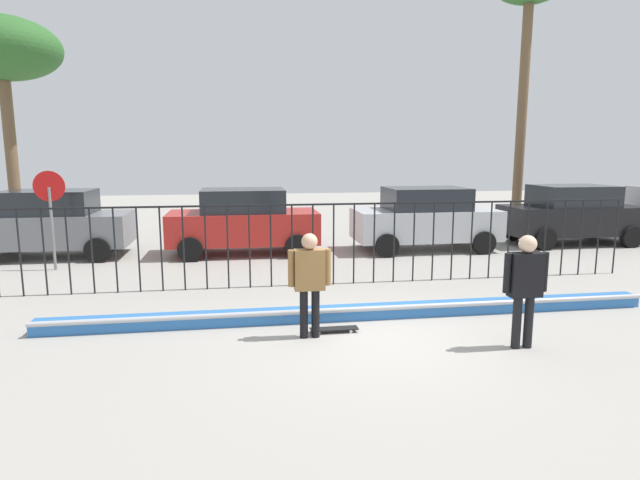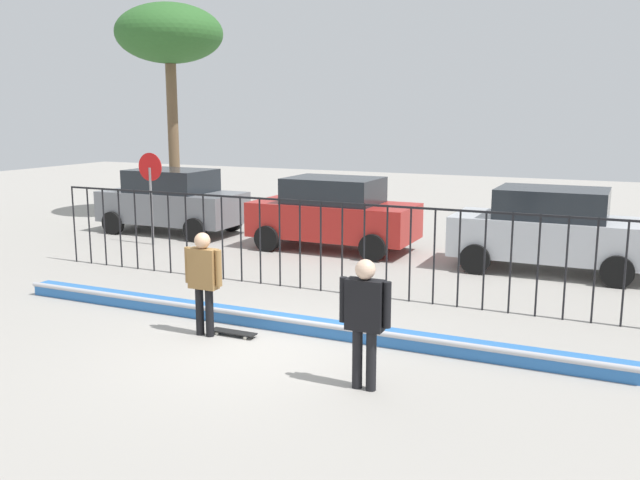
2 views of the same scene
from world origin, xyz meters
The scene contains 12 objects.
ground_plane centered at (0.00, 0.00, 0.00)m, with size 60.00×60.00×0.00m, color #9E9991.
bowl_coping_ledge centered at (0.00, 1.03, 0.12)m, with size 11.00×0.40×0.27m.
perimeter_fence centered at (0.00, 3.54, 1.13)m, with size 14.04×0.04×1.84m.
skateboarder centered at (-1.00, 0.20, 1.02)m, with size 0.69×0.26×1.70m.
skateboard centered at (-0.57, 0.37, 0.06)m, with size 0.80×0.20×0.07m.
camera_operator centered at (2.14, -0.76, 1.05)m, with size 0.70×0.26×1.74m.
parked_car_gray centered at (-7.33, 7.83, 0.97)m, with size 4.30×2.12×1.90m.
parked_car_red centered at (-1.94, 7.53, 0.97)m, with size 4.30×2.12×1.90m.
parked_car_silver centered at (3.51, 7.29, 0.97)m, with size 4.30×2.12×1.90m.
parked_car_black centered at (8.56, 7.59, 0.97)m, with size 4.30×2.12×1.90m.
stop_sign centered at (-6.71, 6.09, 1.62)m, with size 0.76×0.07×2.50m.
palm_tree_short centered at (-9.22, 10.52, 6.04)m, with size 3.55×3.55×7.10m.
Camera 1 is at (-2.10, -7.87, 2.96)m, focal length 29.59 mm.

